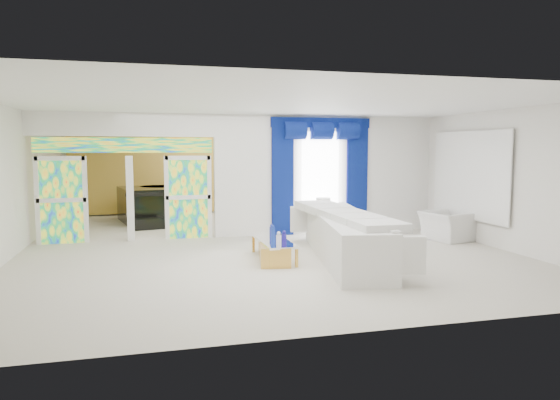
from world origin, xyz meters
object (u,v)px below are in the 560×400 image
object	(u,v)px
console_table	(334,228)
grand_piano	(149,204)
white_sofa	(344,238)
coffee_table	(274,250)
armchair	(446,226)

from	to	relation	value
console_table	grand_piano	bearing A→B (deg)	140.15
console_table	white_sofa	bearing A→B (deg)	-106.73
white_sofa	grand_piano	size ratio (longest dim) A/B	2.21
coffee_table	white_sofa	bearing A→B (deg)	-12.53
white_sofa	console_table	distance (m)	2.77
console_table	armchair	xyz separation A→B (m)	(2.32, -1.33, 0.15)
white_sofa	grand_piano	distance (m)	7.41
coffee_table	grand_piano	xyz separation A→B (m)	(-2.37, 6.11, 0.32)
armchair	grand_piano	world-z (taller)	grand_piano
coffee_table	armchair	size ratio (longest dim) A/B	1.58
white_sofa	console_table	xyz separation A→B (m)	(0.79, 2.64, -0.24)
coffee_table	armchair	world-z (taller)	armchair
coffee_table	armchair	distance (m)	4.58
white_sofa	coffee_table	xyz separation A→B (m)	(-1.35, 0.30, -0.24)
white_sofa	grand_piano	bearing A→B (deg)	130.51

